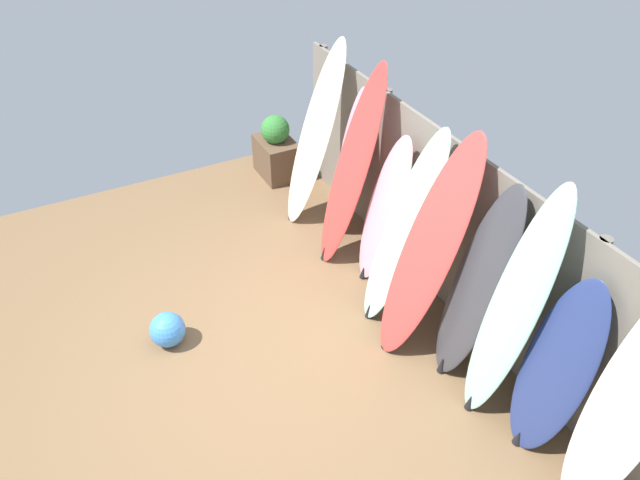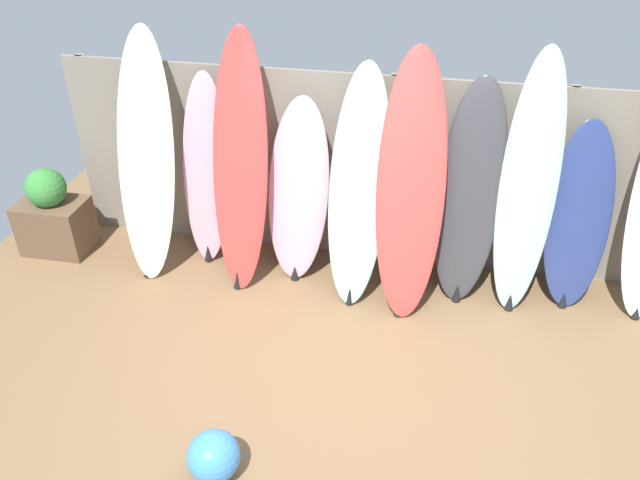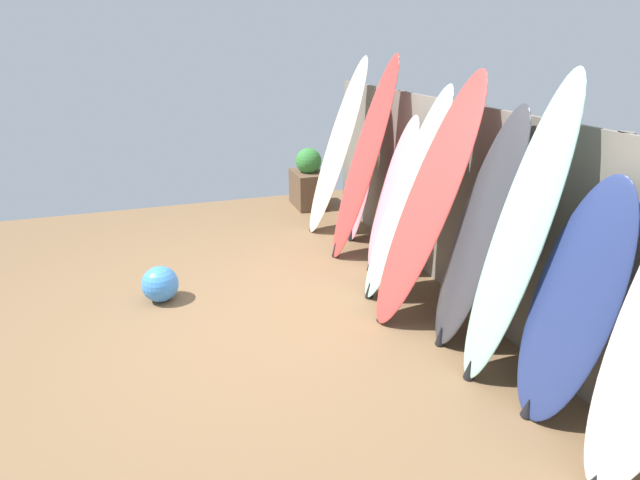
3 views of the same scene
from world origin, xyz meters
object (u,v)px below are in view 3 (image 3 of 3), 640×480
(surfboard_red_5, at_px, (428,204))
(beach_ball, at_px, (160,284))
(surfboard_charcoal_6, at_px, (478,233))
(surfboard_seafoam_4, at_px, (406,197))
(surfboard_navy_8, at_px, (572,307))
(surfboard_seafoam_7, at_px, (518,239))
(planter_box, at_px, (309,182))
(surfboard_pink_1, at_px, (365,171))
(surfboard_cream_0, at_px, (337,148))
(surfboard_red_2, at_px, (364,161))
(surfboard_pink_3, at_px, (392,197))

(surfboard_red_5, xyz_separation_m, beach_ball, (-1.02, -2.19, -0.88))
(surfboard_charcoal_6, height_order, beach_ball, surfboard_charcoal_6)
(surfboard_seafoam_4, xyz_separation_m, surfboard_navy_8, (1.84, 0.18, -0.19))
(surfboard_seafoam_7, relative_size, planter_box, 2.50)
(surfboard_pink_1, bearing_deg, surfboard_cream_0, -158.37)
(surfboard_red_2, bearing_deg, surfboard_red_5, -2.07)
(planter_box, distance_m, beach_ball, 3.26)
(surfboard_pink_3, bearing_deg, surfboard_pink_1, 174.67)
(surfboard_pink_1, relative_size, surfboard_red_5, 0.84)
(surfboard_pink_1, distance_m, beach_ball, 2.69)
(surfboard_seafoam_4, height_order, surfboard_charcoal_6, surfboard_seafoam_4)
(surfboard_cream_0, bearing_deg, surfboard_pink_1, 21.63)
(surfboard_navy_8, distance_m, planter_box, 4.83)
(planter_box, bearing_deg, surfboard_seafoam_7, 1.58)
(surfboard_red_2, relative_size, surfboard_navy_8, 1.37)
(surfboard_red_2, height_order, surfboard_pink_3, surfboard_red_2)
(surfboard_red_2, bearing_deg, surfboard_charcoal_6, 3.25)
(surfboard_seafoam_7, bearing_deg, planter_box, -178.42)
(surfboard_seafoam_4, bearing_deg, surfboard_red_5, -4.11)
(surfboard_pink_1, xyz_separation_m, beach_ball, (0.86, -2.45, -0.70))
(surfboard_pink_3, relative_size, surfboard_seafoam_4, 0.83)
(surfboard_charcoal_6, bearing_deg, surfboard_cream_0, -178.06)
(surfboard_pink_1, bearing_deg, surfboard_red_2, -26.27)
(surfboard_red_2, relative_size, surfboard_pink_3, 1.34)
(surfboard_pink_1, height_order, surfboard_red_2, surfboard_red_2)
(surfboard_seafoam_7, distance_m, planter_box, 4.40)
(surfboard_pink_3, distance_m, surfboard_red_5, 1.03)
(surfboard_seafoam_4, bearing_deg, beach_ball, -104.67)
(surfboard_charcoal_6, distance_m, surfboard_seafoam_7, 0.47)
(surfboard_cream_0, bearing_deg, surfboard_pink_3, 4.37)
(surfboard_pink_1, relative_size, surfboard_charcoal_6, 0.94)
(surfboard_pink_1, height_order, surfboard_seafoam_7, surfboard_seafoam_7)
(surfboard_cream_0, xyz_separation_m, planter_box, (-1.05, -0.05, -0.69))
(surfboard_charcoal_6, distance_m, surfboard_navy_8, 0.93)
(surfboard_cream_0, relative_size, surfboard_charcoal_6, 1.13)
(surfboard_red_5, height_order, surfboard_seafoam_7, surfboard_seafoam_7)
(surfboard_charcoal_6, bearing_deg, surfboard_red_5, -161.36)
(surfboard_red_2, xyz_separation_m, surfboard_red_5, (1.47, -0.05, -0.04))
(surfboard_pink_3, height_order, beach_ball, surfboard_pink_3)
(surfboard_cream_0, xyz_separation_m, surfboard_navy_8, (3.75, 0.15, -0.27))
(surfboard_cream_0, bearing_deg, surfboard_seafoam_7, 1.25)
(planter_box, bearing_deg, surfboard_pink_3, 3.60)
(surfboard_charcoal_6, distance_m, beach_ball, 2.90)
(surfboard_red_5, height_order, surfboard_charcoal_6, surfboard_red_5)
(surfboard_charcoal_6, bearing_deg, beach_ball, -122.58)
(surfboard_seafoam_4, height_order, beach_ball, surfboard_seafoam_4)
(surfboard_navy_8, bearing_deg, surfboard_charcoal_6, -176.77)
(surfboard_seafoam_7, bearing_deg, surfboard_cream_0, -178.75)
(surfboard_red_2, relative_size, beach_ball, 6.44)
(surfboard_seafoam_7, bearing_deg, surfboard_pink_3, 179.04)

